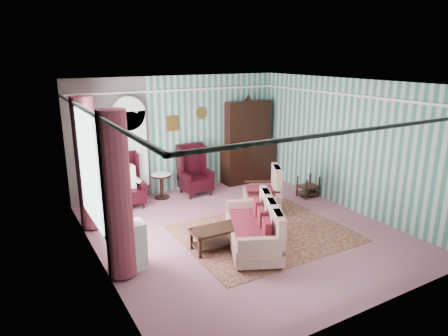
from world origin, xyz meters
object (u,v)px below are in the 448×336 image
seated_woman (126,182)px  round_side_table (161,186)px  coffee_table (216,239)px  sofa (252,220)px  wingback_right (195,170)px  dresser_hutch (249,139)px  wingback_left (126,181)px  plant_stand (128,247)px  floral_armchair (262,190)px  nest_table (308,186)px  bookcase (130,155)px

seated_woman → round_side_table: seated_woman is taller
coffee_table → sofa: bearing=-26.6°
sofa → seated_woman: bearing=48.3°
wingback_right → coffee_table: 3.04m
dresser_hutch → wingback_left: dresser_hutch is taller
round_side_table → plant_stand: bearing=-120.4°
wingback_right → floral_armchair: wingback_right is taller
wingback_right → plant_stand: wingback_right is taller
nest_table → wingback_left: bearing=159.2°
seated_woman → floral_armchair: seated_woman is taller
plant_stand → floral_armchair: (3.30, 0.96, 0.10)m
nest_table → dresser_hutch: bearing=107.4°
dresser_hutch → nest_table: (0.57, -1.82, -0.91)m
wingback_left → wingback_right: size_ratio=1.00×
wingback_left → plant_stand: bearing=-106.2°
plant_stand → floral_armchair: 3.44m
floral_armchair → dresser_hutch: bearing=2.6°
wingback_left → coffee_table: 2.98m
sofa → plant_stand: bearing=104.8°
round_side_table → coffee_table: 3.00m
dresser_hutch → floral_armchair: dresser_hutch is taller
bookcase → nest_table: 4.37m
round_side_table → sofa: bearing=-82.1°
floral_armchair → coffee_table: size_ratio=1.11×
floral_armchair → wingback_left: bearing=83.0°
wingback_left → wingback_right: bearing=0.0°
round_side_table → seated_woman: bearing=-170.5°
dresser_hutch → sofa: (-2.14, -3.41, -0.63)m
wingback_left → coffee_table: (0.77, -2.84, -0.42)m
bookcase → seated_woman: size_ratio=1.90×
round_side_table → coffee_table: round_side_table is taller
wingback_right → coffee_table: size_ratio=1.37×
floral_armchair → wingback_right: bearing=51.3°
floral_armchair → coffee_table: (-1.73, -1.06, -0.30)m
wingback_right → nest_table: 2.81m
dresser_hutch → bookcase: bearing=177.9°
bookcase → plant_stand: 3.39m
dresser_hutch → round_side_table: (-2.60, -0.12, -0.88)m
wingback_right → round_side_table: bearing=170.0°
nest_table → floral_armchair: floral_armchair is taller
round_side_table → coffee_table: (-0.13, -2.99, -0.10)m
wingback_left → nest_table: 4.37m
round_side_table → nest_table: (3.17, -1.70, -0.03)m
plant_stand → sofa: sofa is taller
coffee_table → wingback_left: bearing=105.1°
dresser_hutch → floral_armchair: bearing=-115.8°
sofa → floral_armchair: bearing=-15.4°
bookcase → nest_table: (3.82, -1.94, -0.85)m
wingback_right → nest_table: (2.32, -1.55, -0.35)m
plant_stand → round_side_table: bearing=59.6°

